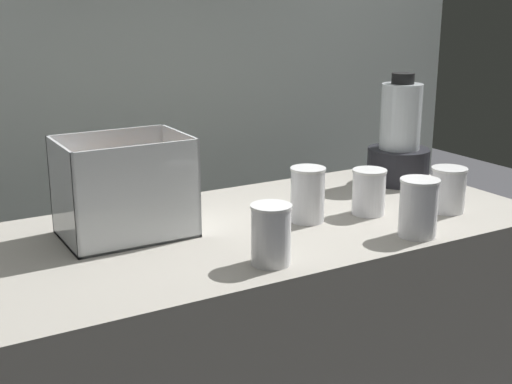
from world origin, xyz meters
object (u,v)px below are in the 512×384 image
object	(u,v)px
blender_pitcher	(399,142)
juice_cup_orange_middle	(418,211)
juice_cup_beet_far_left	(271,238)
carrot_display_bin	(122,206)
juice_cup_mango_left	(308,198)
juice_cup_mango_right	(369,194)
juice_cup_carrot_far_right	(448,193)

from	to	relation	value
blender_pitcher	juice_cup_orange_middle	xyz separation A→B (m)	(-0.28, -0.38, -0.06)
juice_cup_beet_far_left	carrot_display_bin	bearing A→B (deg)	122.39
carrot_display_bin	juice_cup_mango_left	distance (m)	0.44
juice_cup_beet_far_left	juice_cup_orange_middle	xyz separation A→B (m)	(0.37, -0.02, 0.00)
carrot_display_bin	juice_cup_mango_right	distance (m)	0.60
blender_pitcher	juice_cup_beet_far_left	size ratio (longest dim) A/B	2.54
juice_cup_mango_left	juice_cup_mango_right	xyz separation A→B (m)	(0.16, -0.03, -0.01)
juice_cup_beet_far_left	juice_cup_mango_right	distance (m)	0.42
juice_cup_mango_left	juice_cup_mango_right	size ratio (longest dim) A/B	1.17
juice_cup_beet_far_left	juice_cup_mango_right	size ratio (longest dim) A/B	1.10
juice_cup_beet_far_left	juice_cup_orange_middle	size ratio (longest dim) A/B	0.94
blender_pitcher	juice_cup_mango_right	world-z (taller)	blender_pitcher
juice_cup_orange_middle	juice_cup_mango_right	world-z (taller)	juice_cup_orange_middle
juice_cup_beet_far_left	juice_cup_mango_left	xyz separation A→B (m)	(0.22, 0.19, 0.00)
blender_pitcher	juice_cup_mango_right	xyz separation A→B (m)	(-0.27, -0.20, -0.07)
juice_cup_beet_far_left	juice_cup_mango_left	size ratio (longest dim) A/B	0.94
blender_pitcher	juice_cup_mango_left	xyz separation A→B (m)	(-0.43, -0.17, -0.06)
carrot_display_bin	juice_cup_mango_right	size ratio (longest dim) A/B	2.48
juice_cup_orange_middle	juice_cup_mango_right	distance (m)	0.19
juice_cup_mango_right	juice_cup_beet_far_left	bearing A→B (deg)	-156.86
juice_cup_orange_middle	blender_pitcher	bearing A→B (deg)	54.04
carrot_display_bin	juice_cup_beet_far_left	bearing A→B (deg)	-57.61
blender_pitcher	juice_cup_carrot_far_right	distance (m)	0.30
carrot_display_bin	juice_cup_mango_left	xyz separation A→B (m)	(0.42, -0.12, -0.01)
blender_pitcher	juice_cup_mango_right	distance (m)	0.34
carrot_display_bin	juice_cup_mango_right	world-z (taller)	carrot_display_bin
carrot_display_bin	juice_cup_orange_middle	xyz separation A→B (m)	(0.58, -0.34, -0.01)
juice_cup_beet_far_left	juice_cup_mango_left	distance (m)	0.29
juice_cup_mango_right	carrot_display_bin	bearing A→B (deg)	165.40
juice_cup_orange_middle	juice_cup_carrot_far_right	world-z (taller)	juice_cup_orange_middle
juice_cup_mango_right	juice_cup_carrot_far_right	world-z (taller)	same
carrot_display_bin	juice_cup_orange_middle	distance (m)	0.67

